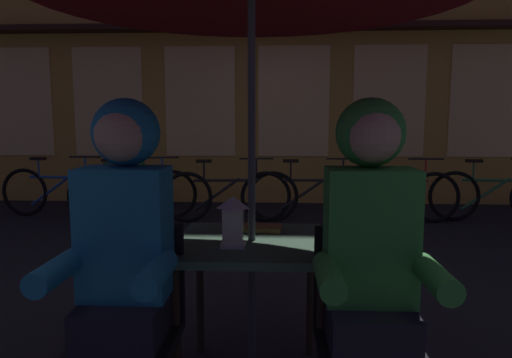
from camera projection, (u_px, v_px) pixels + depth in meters
The scene contains 15 objects.
cafe_table at pixel (252, 260), 2.22m from camera, with size 0.72×0.72×0.74m.
lantern at pixel (233, 220), 2.08m from camera, with size 0.11×0.11×0.23m.
chair_left at pixel (131, 320), 1.90m from camera, with size 0.40×0.40×0.87m.
chair_right at pixel (365, 325), 1.85m from camera, with size 0.40×0.40×0.87m.
person_left_hooded at pixel (123, 240), 1.80m from camera, with size 0.45×0.56×1.40m.
person_right_hooded at pixel (371, 243), 1.75m from camera, with size 0.45×0.56×1.40m.
shopfront_building at pixel (248, 8), 7.27m from camera, with size 10.00×0.93×6.20m.
bicycle_nearest at pixel (59, 192), 6.25m from camera, with size 1.68×0.16×0.84m.
bicycle_second at pixel (133, 194), 6.05m from camera, with size 1.66×0.35×0.84m.
bicycle_third at pixel (226, 195), 5.92m from camera, with size 1.68×0.21×0.84m.
bicycle_fourth at pixel (312, 195), 5.94m from camera, with size 1.68×0.08×0.84m.
bicycle_fifth at pixel (394, 196), 5.91m from camera, with size 1.68×0.08×0.84m.
bicycle_furthest at pixel (495, 195), 5.93m from camera, with size 1.68×0.14×0.84m.
book at pixel (262, 228), 2.40m from camera, with size 0.20×0.14×0.02m, color olive.
potted_plant at pixel (125, 175), 6.45m from camera, with size 0.60×0.60×0.92m.
Camera 1 is at (0.12, -2.15, 1.31)m, focal length 32.18 mm.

